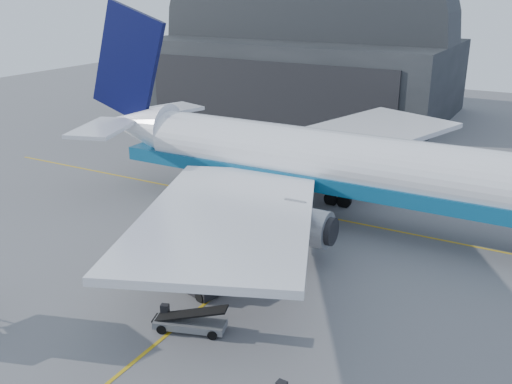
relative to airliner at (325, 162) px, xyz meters
The scene contains 7 objects.
ground 20.55m from the airliner, 93.05° to the right, with size 200.00×200.00×0.00m, color #565659.
taxi_lines 9.01m from the airliner, 98.43° to the right, with size 80.00×42.12×0.02m.
hangar 50.87m from the airliner, 117.05° to the left, with size 50.00×28.30×28.00m.
airliner is the anchor object (origin of this frame).
pushback_tug 17.85m from the airliner, 97.82° to the right, with size 3.95×2.93×1.64m.
belt_loader_a 21.93m from the airliner, 90.39° to the right, with size 4.89×2.87×1.84m.
traffic_cone 15.16m from the airliner, 86.40° to the right, with size 0.36×0.36×0.52m.
Camera 1 is at (19.61, -26.60, 20.49)m, focal length 40.00 mm.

